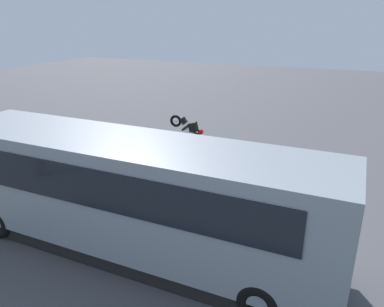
% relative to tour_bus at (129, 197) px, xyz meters
% --- Properties ---
extents(ground_plane, '(80.00, 80.00, 0.00)m').
position_rel_tour_bus_xyz_m(ground_plane, '(-1.29, -5.35, -1.65)').
color(ground_plane, '#4C4C51').
extents(tour_bus, '(11.24, 2.59, 3.25)m').
position_rel_tour_bus_xyz_m(tour_bus, '(0.00, 0.00, 0.00)').
color(tour_bus, '#8C939E').
rests_on(tour_bus, ground_plane).
extents(spectator_far_left, '(0.57, 0.33, 1.71)m').
position_rel_tour_bus_xyz_m(spectator_far_left, '(-2.19, -2.49, -0.62)').
color(spectator_far_left, black).
rests_on(spectator_far_left, ground_plane).
extents(spectator_left, '(0.58, 0.34, 1.71)m').
position_rel_tour_bus_xyz_m(spectator_left, '(-1.00, -2.53, -0.63)').
color(spectator_left, black).
rests_on(spectator_left, ground_plane).
extents(spectator_centre, '(0.58, 0.35, 1.79)m').
position_rel_tour_bus_xyz_m(spectator_centre, '(0.24, -2.48, -0.58)').
color(spectator_centre, black).
rests_on(spectator_centre, ground_plane).
extents(spectator_right, '(0.58, 0.36, 1.81)m').
position_rel_tour_bus_xyz_m(spectator_right, '(1.59, -2.47, -0.56)').
color(spectator_right, '#473823').
rests_on(spectator_right, ground_plane).
extents(parked_motorcycle_silver, '(2.05, 0.58, 0.99)m').
position_rel_tour_bus_xyz_m(parked_motorcycle_silver, '(-1.23, -1.90, -1.16)').
color(parked_motorcycle_silver, black).
rests_on(parked_motorcycle_silver, ground_plane).
extents(stunt_motorcycle, '(1.90, 0.58, 1.87)m').
position_rel_tour_bus_xyz_m(stunt_motorcycle, '(2.08, -8.28, -0.60)').
color(stunt_motorcycle, black).
rests_on(stunt_motorcycle, ground_plane).
extents(traffic_cone, '(0.34, 0.34, 0.63)m').
position_rel_tour_bus_xyz_m(traffic_cone, '(-0.34, -8.56, -1.34)').
color(traffic_cone, orange).
rests_on(traffic_cone, ground_plane).
extents(bay_line_a, '(0.20, 4.21, 0.01)m').
position_rel_tour_bus_xyz_m(bay_line_a, '(-3.50, -7.27, -1.64)').
color(bay_line_a, white).
rests_on(bay_line_a, ground_plane).
extents(bay_line_b, '(0.20, 4.39, 0.01)m').
position_rel_tour_bus_xyz_m(bay_line_b, '(-0.85, -7.27, -1.64)').
color(bay_line_b, white).
rests_on(bay_line_b, ground_plane).
extents(bay_line_c, '(0.19, 3.87, 0.01)m').
position_rel_tour_bus_xyz_m(bay_line_c, '(1.80, -7.27, -1.64)').
color(bay_line_c, white).
rests_on(bay_line_c, ground_plane).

